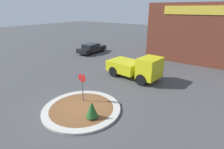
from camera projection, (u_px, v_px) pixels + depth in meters
name	position (u px, v px, depth m)	size (l,w,h in m)	color
ground_plane	(82.00, 110.00, 11.40)	(120.00, 120.00, 0.00)	#474749
traffic_island	(82.00, 109.00, 11.37)	(5.04, 5.04, 0.14)	#BCB7AD
stop_sign	(82.00, 83.00, 11.72)	(0.61, 0.07, 2.18)	#4C4C51
island_shrub	(92.00, 109.00, 10.12)	(0.72, 0.72, 1.05)	brown
utility_truck	(136.00, 67.00, 16.15)	(5.24, 2.81, 2.23)	gold
storefront_building	(209.00, 33.00, 21.02)	(13.26, 6.07, 6.81)	brown
parked_sedan_black	(92.00, 48.00, 25.59)	(1.92, 4.63, 1.37)	black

